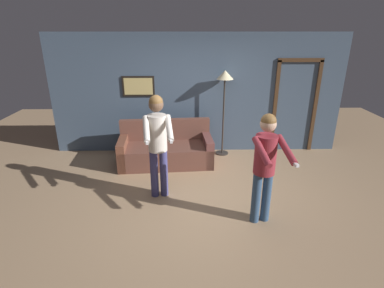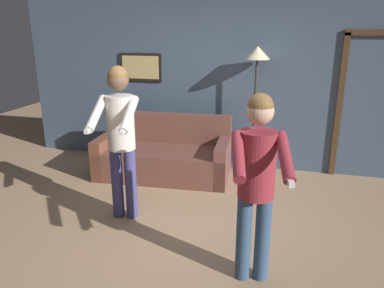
{
  "view_description": "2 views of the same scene",
  "coord_description": "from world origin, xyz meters",
  "views": [
    {
      "loc": [
        -0.24,
        -4.32,
        2.68
      ],
      "look_at": [
        -0.16,
        -0.27,
        1.1
      ],
      "focal_mm": 28.0,
      "sensor_mm": 36.0,
      "label": 1
    },
    {
      "loc": [
        1.05,
        -3.44,
        2.12
      ],
      "look_at": [
        0.17,
        -0.11,
        1.03
      ],
      "focal_mm": 35.0,
      "sensor_mm": 36.0,
      "label": 2
    }
  ],
  "objects": [
    {
      "name": "ground_plane",
      "position": [
        0.0,
        0.0,
        0.0
      ],
      "size": [
        12.0,
        12.0,
        0.0
      ],
      "primitive_type": "plane",
      "color": "tan"
    },
    {
      "name": "back_wall_assembly",
      "position": [
        0.02,
        2.19,
        1.3
      ],
      "size": [
        6.4,
        0.1,
        2.6
      ],
      "color": "#44576D",
      "rests_on": "ground_plane"
    },
    {
      "name": "couch",
      "position": [
        -0.68,
        1.46,
        0.28
      ],
      "size": [
        1.96,
        0.99,
        0.87
      ],
      "color": "brown",
      "rests_on": "ground_plane"
    },
    {
      "name": "torchiere_lamp",
      "position": [
        0.56,
        1.94,
        1.57
      ],
      "size": [
        0.35,
        0.35,
        1.86
      ],
      "color": "#332D28",
      "rests_on": "ground_plane"
    },
    {
      "name": "person_standing_left",
      "position": [
        -0.7,
        0.13,
        1.05
      ],
      "size": [
        0.5,
        0.71,
        1.73
      ],
      "color": "#3F3F76",
      "rests_on": "ground_plane"
    },
    {
      "name": "person_standing_right",
      "position": [
        0.84,
        -0.61,
        0.99
      ],
      "size": [
        0.52,
        0.65,
        1.64
      ],
      "color": "#314D6E",
      "rests_on": "ground_plane"
    }
  ]
}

